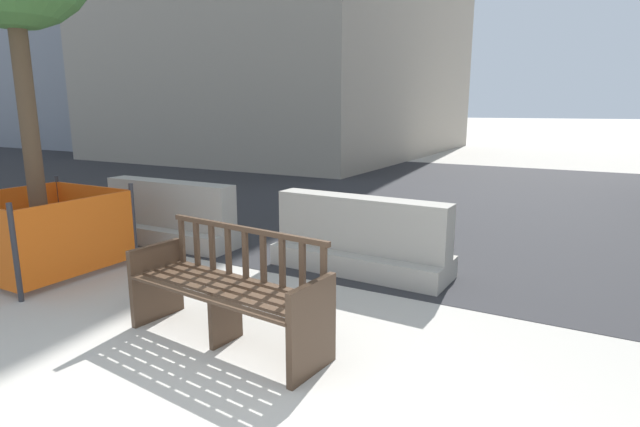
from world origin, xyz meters
The scene contains 5 objects.
street_asphalt centered at (0.00, 8.70, 0.00)m, with size 120.00×12.00×0.01m, color #28282B.
street_bench centered at (-0.69, 1.16, 0.40)m, with size 1.73×0.69×0.88m.
jersey_barrier_centre centered at (-0.51, 3.24, 0.34)m, with size 2.02×0.75×0.84m.
jersey_barrier_left centered at (-3.25, 3.10, 0.34)m, with size 2.01×0.72×0.84m.
construction_fence centered at (-3.61, 1.54, 0.47)m, with size 1.41×1.41×0.95m.
Camera 1 is at (1.69, -1.65, 1.79)m, focal length 28.00 mm.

